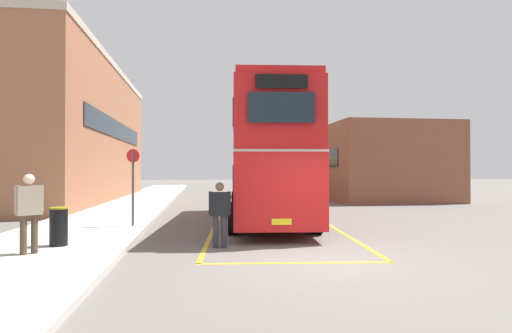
% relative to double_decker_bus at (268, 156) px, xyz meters
% --- Properties ---
extents(ground_plane, '(135.60, 135.60, 0.00)m').
position_rel_double_decker_bus_xyz_m(ground_plane, '(0.21, 7.16, -2.51)').
color(ground_plane, '#66605B').
extents(sidewalk_left, '(4.00, 57.60, 0.14)m').
position_rel_double_decker_bus_xyz_m(sidewalk_left, '(-6.29, 9.56, -2.44)').
color(sidewalk_left, '#B2ADA3').
rests_on(sidewalk_left, ground).
extents(brick_building_left, '(6.80, 21.50, 8.71)m').
position_rel_double_decker_bus_xyz_m(brick_building_left, '(-11.23, 12.29, 1.85)').
color(brick_building_left, '#9E6647').
rests_on(brick_building_left, ground).
extents(depot_building_right, '(7.47, 14.83, 4.97)m').
position_rel_double_decker_bus_xyz_m(depot_building_right, '(9.40, 14.21, -0.03)').
color(depot_building_right, brown).
rests_on(depot_building_right, ground).
extents(double_decker_bus, '(3.51, 10.64, 4.75)m').
position_rel_double_decker_bus_xyz_m(double_decker_bus, '(0.00, 0.00, 0.00)').
color(double_decker_bus, black).
rests_on(double_decker_bus, ground).
extents(single_deck_bus, '(3.58, 9.54, 3.02)m').
position_rel_double_decker_bus_xyz_m(single_deck_bus, '(2.79, 18.25, -0.87)').
color(single_deck_bus, black).
rests_on(single_deck_bus, ground).
extents(pedestrian_boarding, '(0.56, 0.29, 1.66)m').
position_rel_double_decker_bus_xyz_m(pedestrian_boarding, '(-2.07, -5.26, -1.56)').
color(pedestrian_boarding, '#2D2D38').
rests_on(pedestrian_boarding, ground).
extents(pedestrian_waiting_near, '(0.53, 0.47, 1.74)m').
position_rel_double_decker_bus_xyz_m(pedestrian_waiting_near, '(-6.26, -6.21, -1.36)').
color(pedestrian_waiting_near, '#473828').
rests_on(pedestrian_waiting_near, sidewalk_left).
extents(litter_bin, '(0.44, 0.44, 0.93)m').
position_rel_double_decker_bus_xyz_m(litter_bin, '(-5.95, -5.23, -1.91)').
color(litter_bin, black).
rests_on(litter_bin, sidewalk_left).
extents(bus_stop_sign, '(0.43, 0.14, 2.53)m').
position_rel_double_decker_bus_xyz_m(bus_stop_sign, '(-4.77, -1.63, -0.84)').
color(bus_stop_sign, '#4C4C51').
rests_on(bus_stop_sign, sidewalk_left).
extents(bay_marking_yellow, '(5.32, 12.82, 0.01)m').
position_rel_double_decker_bus_xyz_m(bay_marking_yellow, '(-0.08, -1.94, -2.51)').
color(bay_marking_yellow, gold).
rests_on(bay_marking_yellow, ground).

